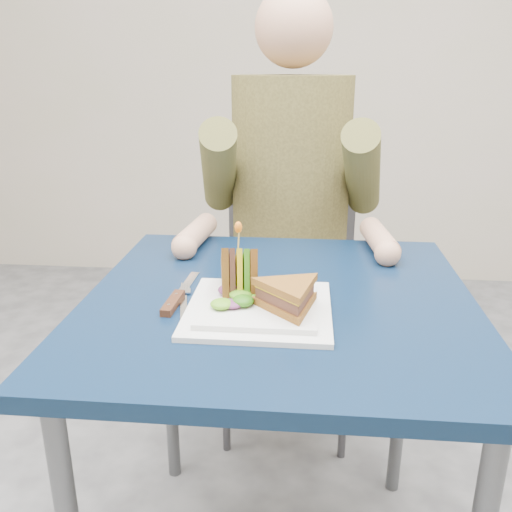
# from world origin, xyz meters

# --- Properties ---
(back_wall) EXTENTS (4.00, 0.02, 2.80)m
(back_wall) POSITION_xyz_m (0.00, 2.00, 1.40)
(back_wall) COLOR #B5AC96
(back_wall) RESTS_ON ground
(table) EXTENTS (0.75, 0.75, 0.73)m
(table) POSITION_xyz_m (0.00, 0.00, 0.65)
(table) COLOR black
(table) RESTS_ON ground
(chair) EXTENTS (0.42, 0.40, 0.93)m
(chair) POSITION_xyz_m (0.00, 0.69, 0.54)
(chair) COLOR #47474C
(chair) RESTS_ON ground
(diner) EXTENTS (0.54, 0.59, 0.74)m
(diner) POSITION_xyz_m (-0.00, 0.57, 0.91)
(diner) COLOR brown
(diner) RESTS_ON chair
(plate) EXTENTS (0.26, 0.26, 0.02)m
(plate) POSITION_xyz_m (-0.03, -0.08, 0.74)
(plate) COLOR white
(plate) RESTS_ON table
(sandwich_flat) EXTENTS (0.20, 0.20, 0.05)m
(sandwich_flat) POSITION_xyz_m (0.02, -0.10, 0.78)
(sandwich_flat) COLOR brown
(sandwich_flat) RESTS_ON plate
(sandwich_upright) EXTENTS (0.09, 0.15, 0.15)m
(sandwich_upright) POSITION_xyz_m (-0.08, -0.03, 0.78)
(sandwich_upright) COLOR brown
(sandwich_upright) RESTS_ON plate
(fork) EXTENTS (0.05, 0.18, 0.01)m
(fork) POSITION_xyz_m (-0.18, -0.05, 0.73)
(fork) COLOR silver
(fork) RESTS_ON table
(knife) EXTENTS (0.03, 0.22, 0.02)m
(knife) POSITION_xyz_m (-0.19, -0.05, 0.74)
(knife) COLOR silver
(knife) RESTS_ON table
(toothpick) EXTENTS (0.01, 0.01, 0.06)m
(toothpick) POSITION_xyz_m (-0.08, -0.03, 0.85)
(toothpick) COLOR tan
(toothpick) RESTS_ON sandwich_upright
(toothpick_frill) EXTENTS (0.01, 0.01, 0.02)m
(toothpick_frill) POSITION_xyz_m (-0.08, -0.03, 0.88)
(toothpick_frill) COLOR orange
(toothpick_frill) RESTS_ON sandwich_upright
(lettuce_spill) EXTENTS (0.15, 0.13, 0.02)m
(lettuce_spill) POSITION_xyz_m (-0.03, -0.07, 0.76)
(lettuce_spill) COLOR #337A14
(lettuce_spill) RESTS_ON plate
(onion_ring) EXTENTS (0.04, 0.04, 0.02)m
(onion_ring) POSITION_xyz_m (-0.02, -0.07, 0.77)
(onion_ring) COLOR #9E4C7A
(onion_ring) RESTS_ON plate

